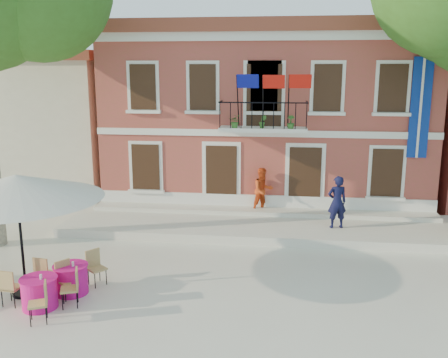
% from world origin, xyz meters
% --- Properties ---
extents(ground, '(90.00, 90.00, 0.00)m').
position_xyz_m(ground, '(0.00, 0.00, 0.00)').
color(ground, beige).
rests_on(ground, ground).
extents(main_building, '(13.50, 9.59, 7.50)m').
position_xyz_m(main_building, '(2.00, 9.99, 3.78)').
color(main_building, '#A73F3C').
rests_on(main_building, ground).
extents(neighbor_west, '(9.40, 9.40, 6.40)m').
position_xyz_m(neighbor_west, '(-9.50, 11.00, 3.22)').
color(neighbor_west, beige).
rests_on(neighbor_west, ground).
extents(terrace, '(14.00, 3.40, 0.30)m').
position_xyz_m(terrace, '(2.00, 4.40, 0.15)').
color(terrace, silver).
rests_on(terrace, ground).
extents(patio_umbrella, '(4.24, 4.24, 3.15)m').
position_xyz_m(patio_umbrella, '(-3.73, -1.55, 2.83)').
color(patio_umbrella, black).
rests_on(patio_umbrella, ground).
extents(pedestrian_navy, '(0.76, 0.59, 1.83)m').
position_xyz_m(pedestrian_navy, '(4.64, 4.08, 1.22)').
color(pedestrian_navy, black).
rests_on(pedestrian_navy, terrace).
extents(pedestrian_orange, '(1.05, 0.99, 1.72)m').
position_xyz_m(pedestrian_orange, '(2.03, 5.65, 1.16)').
color(pedestrian_orange, '#CB4317').
rests_on(pedestrian_orange, terrace).
extents(cafe_table_1, '(1.70, 1.86, 0.95)m').
position_xyz_m(cafe_table_1, '(-2.99, -2.23, 0.43)').
color(cafe_table_1, '#DC1476').
rests_on(cafe_table_1, ground).
extents(cafe_table_3, '(1.75, 1.85, 0.95)m').
position_xyz_m(cafe_table_3, '(-2.57, -1.37, 0.43)').
color(cafe_table_3, '#DC1476').
rests_on(cafe_table_3, ground).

